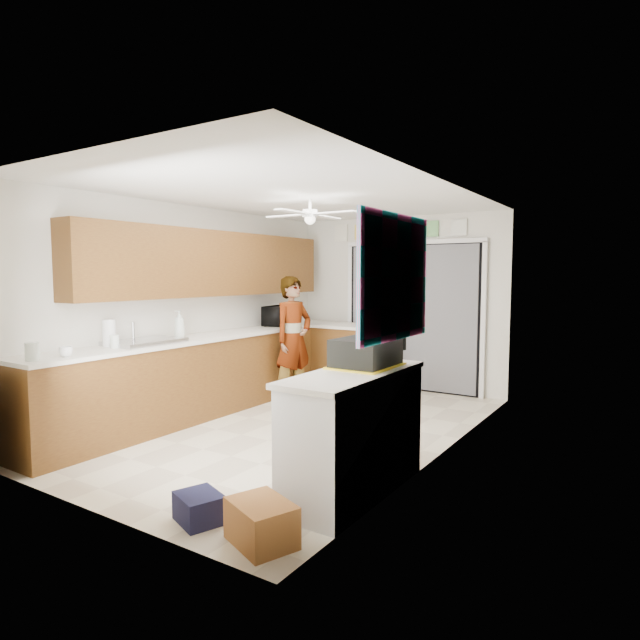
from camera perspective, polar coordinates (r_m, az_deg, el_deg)
The scene contains 42 objects.
floor at distance 5.97m, azimuth -2.13°, elevation -11.36°, with size 5.00×5.00×0.00m, color beige.
ceiling at distance 5.78m, azimuth -2.21°, elevation 13.15°, with size 5.00×5.00×0.00m, color white.
wall_back at distance 7.91m, azimuth 8.30°, elevation 1.83°, with size 3.20×3.20×0.00m, color silver.
wall_front at distance 3.97m, azimuth -23.38°, elevation -1.60°, with size 3.20×3.20×0.00m, color silver.
wall_left at distance 6.79m, azimuth -13.30°, elevation 1.23°, with size 5.00×5.00×0.00m, color silver.
wall_right at distance 5.00m, azimuth 13.01°, elevation -0.05°, with size 5.00×5.00×0.00m, color silver.
left_base_cabinets at distance 6.67m, azimuth -11.37°, elevation -5.72°, with size 0.60×4.80×0.90m, color brown.
left_countertop at distance 6.60m, azimuth -11.37°, elevation -1.72°, with size 0.62×4.80×0.04m, color white.
upper_cabinets at distance 6.80m, azimuth -11.23°, elevation 5.91°, with size 0.32×4.00×0.80m, color brown.
sink_basin at distance 5.92m, azimuth -18.15°, elevation -2.28°, with size 0.50×0.76×0.06m, color silver.
faucet at distance 6.06m, azimuth -19.30°, elevation -1.25°, with size 0.03×0.03×0.22m, color silver.
peninsula_base at distance 7.78m, azimuth 3.32°, elevation -4.11°, with size 1.00×0.60×0.90m, color brown.
peninsula_top at distance 7.72m, azimuth 3.34°, elevation -0.66°, with size 1.04×0.64×0.04m, color white.
back_opening_recess at distance 7.80m, azimuth 9.86°, elevation 0.29°, with size 2.00×0.06×2.10m, color black.
curtain_panel at distance 7.76m, azimuth 9.74°, elevation 0.27°, with size 1.90×0.03×2.05m, color slate.
door_trim_left at distance 8.22m, azimuth 3.23°, elevation 0.59°, with size 0.06×0.04×2.10m, color white.
door_trim_right at distance 7.43m, azimuth 17.02°, elevation -0.09°, with size 0.06×0.04×2.10m, color white.
door_trim_head at distance 7.76m, azimuth 9.89°, elevation 8.17°, with size 2.10×0.04×0.06m, color white.
header_frame_0 at distance 8.17m, azimuth 4.42°, elevation 9.33°, with size 0.22×0.02×0.22m, color #F0CB50.
header_frame_1 at distance 8.01m, azimuth 6.65°, elevation 9.40°, with size 0.22×0.02×0.22m, color #5391DD.
header_frame_2 at distance 7.86m, azimuth 8.97°, elevation 9.46°, with size 0.22×0.02×0.22m, color #D14E67.
header_frame_3 at distance 7.70m, azimuth 11.73°, elevation 9.51°, with size 0.22×0.02×0.22m, color #6BB266.
header_frame_4 at distance 7.57m, azimuth 14.59°, elevation 9.53°, with size 0.22×0.02×0.22m, color silver.
route66_sign at distance 8.34m, azimuth 2.28°, elevation 9.25°, with size 0.22×0.02×0.26m, color silver.
right_counter_base at distance 4.17m, azimuth 3.70°, elevation -12.13°, with size 0.50×1.40×0.90m, color white.
right_counter_top at distance 4.06m, azimuth 3.61°, elevation -5.77°, with size 0.54×1.44×0.04m, color white.
abstract_painting at distance 4.06m, azimuth 8.02°, elevation 4.55°, with size 0.03×1.15×0.95m, color #FF5DC0.
ceiling_fan at distance 5.93m, azimuth -1.07°, elevation 11.20°, with size 1.14×1.14×0.24m, color white.
microwave at distance 7.59m, azimuth -4.25°, elevation 0.45°, with size 0.51×0.34×0.28m, color black.
soap_bottle at distance 6.35m, azimuth -14.77°, elevation -0.42°, with size 0.12×0.12×0.32m, color silver.
cup at distance 5.26m, azimuth -25.48°, elevation -3.07°, with size 0.12×0.12×0.09m, color white.
jar_a at distance 5.15m, azimuth -28.37°, elevation -2.98°, with size 0.11×0.11×0.16m, color silver.
jar_b at distance 5.68m, azimuth -21.06°, elevation -2.15°, with size 0.09×0.09×0.13m, color silver.
paper_towel_roll at distance 5.80m, azimuth -21.58°, elevation -1.30°, with size 0.13×0.13×0.28m, color white.
suitcase at distance 4.25m, azimuth 4.93°, elevation -3.47°, with size 0.40×0.53×0.23m, color black.
suitcase_rim at distance 4.27m, azimuth 4.92°, elevation -4.93°, with size 0.44×0.58×0.02m, color yellow.
suitcase_lid at distance 4.48m, azimuth 6.69°, elevation 0.16°, with size 0.42×0.03×0.50m, color black.
cardboard_box at distance 3.57m, azimuth -6.27°, elevation -20.71°, with size 0.42×0.32×0.27m, color #BC733B.
navy_crate at distance 3.92m, azimuth -12.77°, elevation -18.95°, with size 0.32×0.26×0.19m, color black.
cabinet_door_panel at distance 6.30m, azimuth 4.96°, elevation -7.26°, with size 0.46×0.03×0.69m, color brown.
man at distance 7.03m, azimuth -2.85°, elevation -2.03°, with size 0.60×0.39×1.64m, color white.
dog at distance 5.64m, azimuth 3.63°, elevation -9.80°, with size 0.26×0.61×0.48m, color black.
Camera 1 is at (3.29, -4.68, 1.68)m, focal length 30.00 mm.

